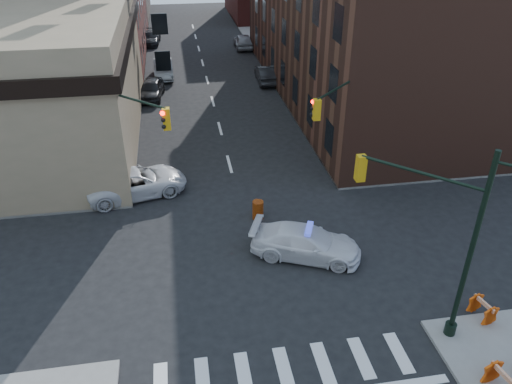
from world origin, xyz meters
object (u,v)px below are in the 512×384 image
object	(u,v)px
parked_car_wnear	(151,89)
barrel_road	(258,210)
police_car	(306,243)
barricade_nw_a	(125,183)
barricade_se_a	(483,309)
pedestrian_a	(68,191)
barrel_bank	(164,184)
parked_car_enear	(266,74)
pickup	(136,182)
parked_car_wfar	(163,69)
pedestrian_b	(59,192)

from	to	relation	value
parked_car_wnear	barrel_road	bearing A→B (deg)	-66.70
police_car	barricade_nw_a	size ratio (longest dim) A/B	4.81
barricade_se_a	barrel_road	bearing A→B (deg)	28.38
pedestrian_a	barrel_bank	xyz separation A→B (m)	(5.11, 1.10, -0.67)
parked_car_enear	barrel_bank	size ratio (longest dim) A/B	4.94
pickup	barricade_nw_a	bearing A→B (deg)	43.90
parked_car_wfar	parked_car_enear	size ratio (longest dim) A/B	1.05
pickup	barricade_se_a	bearing A→B (deg)	-146.00
barrel_bank	barricade_se_a	size ratio (longest dim) A/B	0.87
pedestrian_a	pedestrian_b	xyz separation A→B (m)	(-0.55, 0.10, -0.11)
pedestrian_b	police_car	bearing A→B (deg)	-49.36
police_car	parked_car_enear	size ratio (longest dim) A/B	1.10
police_car	pedestrian_a	bearing A→B (deg)	84.56
police_car	barrel_bank	bearing A→B (deg)	64.86
pickup	pedestrian_a	bearing A→B (deg)	91.39
pedestrian_a	barrel_road	world-z (taller)	pedestrian_a
pedestrian_b	barricade_nw_a	size ratio (longest dim) A/B	1.64
pedestrian_b	barricade_nw_a	bearing A→B (deg)	-0.60
barricade_se_a	barricade_nw_a	bearing A→B (deg)	36.51
pickup	parked_car_wfar	distance (m)	22.63
barricade_se_a	barricade_nw_a	xyz separation A→B (m)	(-15.00, 13.14, -0.01)
parked_car_wfar	barrel_bank	size ratio (longest dim) A/B	5.17
parked_car_enear	police_car	bearing A→B (deg)	85.35
parked_car_wfar	parked_car_enear	xyz separation A→B (m)	(9.59, -3.14, -0.04)
pickup	barricade_nw_a	world-z (taller)	pickup
parked_car_wfar	barricade_se_a	bearing A→B (deg)	-71.80
barrel_bank	barricade_se_a	world-z (taller)	barricade_se_a
pedestrian_a	parked_car_wnear	bearing A→B (deg)	121.38
pedestrian_a	barrel_bank	bearing A→B (deg)	56.83
pedestrian_b	barricade_se_a	bearing A→B (deg)	-54.66
parked_car_wfar	pedestrian_a	size ratio (longest dim) A/B	2.49
police_car	pedestrian_a	distance (m)	13.42
parked_car_wnear	parked_car_enear	distance (m)	10.99
barricade_se_a	parked_car_enear	bearing A→B (deg)	-6.94
pedestrian_a	barrel_road	distance (m)	10.49
barricade_se_a	police_car	bearing A→B (deg)	35.89
parked_car_wnear	barricade_nw_a	bearing A→B (deg)	-87.51
pickup	pedestrian_a	size ratio (longest dim) A/B	2.89
parked_car_wnear	pedestrian_b	bearing A→B (deg)	-97.86
police_car	parked_car_enear	bearing A→B (deg)	16.17
parked_car_wfar	pedestrian_a	world-z (taller)	pedestrian_a
parked_car_wnear	parked_car_wfar	bearing A→B (deg)	86.63
barrel_road	barricade_nw_a	xyz separation A→B (m)	(-7.26, 4.12, 0.03)
parked_car_enear	pedestrian_a	world-z (taller)	pedestrian_a
police_car	parked_car_wfar	bearing A→B (deg)	35.01
pedestrian_b	barrel_bank	bearing A→B (deg)	-11.98
parked_car_wnear	barricade_nw_a	xyz separation A→B (m)	(-1.34, -16.35, -0.24)
barrel_road	police_car	bearing A→B (deg)	-64.60
police_car	pedestrian_a	world-z (taller)	pedestrian_a
parked_car_wnear	pickup	bearing A→B (deg)	-85.01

